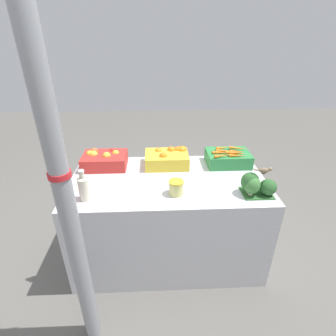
{
  "coord_description": "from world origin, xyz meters",
  "views": [
    {
      "loc": [
        -0.09,
        -1.86,
        1.9
      ],
      "look_at": [
        0.0,
        0.0,
        0.91
      ],
      "focal_mm": 28.0,
      "sensor_mm": 36.0,
      "label": 1
    }
  ],
  "objects_px": {
    "orange_crate": "(168,158)",
    "juice_bottle_ruby": "(66,186)",
    "broccoli_pile": "(256,185)",
    "juice_bottle_cloudy": "(84,187)",
    "carrot_crate": "(228,158)",
    "sparrow_bird": "(265,170)",
    "support_pole": "(64,194)",
    "apple_crate": "(104,160)",
    "pickle_jar": "(176,188)"
  },
  "relations": [
    {
      "from": "support_pole",
      "to": "orange_crate",
      "type": "relative_size",
      "value": 6.14
    },
    {
      "from": "carrot_crate",
      "to": "juice_bottle_cloudy",
      "type": "distance_m",
      "value": 1.27
    },
    {
      "from": "apple_crate",
      "to": "juice_bottle_ruby",
      "type": "relative_size",
      "value": 1.36
    },
    {
      "from": "orange_crate",
      "to": "carrot_crate",
      "type": "bearing_deg",
      "value": -1.2
    },
    {
      "from": "apple_crate",
      "to": "pickle_jar",
      "type": "bearing_deg",
      "value": -38.31
    },
    {
      "from": "carrot_crate",
      "to": "pickle_jar",
      "type": "bearing_deg",
      "value": -137.1
    },
    {
      "from": "orange_crate",
      "to": "pickle_jar",
      "type": "distance_m",
      "value": 0.48
    },
    {
      "from": "support_pole",
      "to": "pickle_jar",
      "type": "height_order",
      "value": "support_pole"
    },
    {
      "from": "pickle_jar",
      "to": "orange_crate",
      "type": "bearing_deg",
      "value": 94.44
    },
    {
      "from": "sparrow_bird",
      "to": "juice_bottle_ruby",
      "type": "bearing_deg",
      "value": -174.35
    },
    {
      "from": "support_pole",
      "to": "juice_bottle_ruby",
      "type": "relative_size",
      "value": 8.34
    },
    {
      "from": "apple_crate",
      "to": "juice_bottle_cloudy",
      "type": "bearing_deg",
      "value": -95.63
    },
    {
      "from": "apple_crate",
      "to": "broccoli_pile",
      "type": "distance_m",
      "value": 1.29
    },
    {
      "from": "apple_crate",
      "to": "juice_bottle_cloudy",
      "type": "height_order",
      "value": "juice_bottle_cloudy"
    },
    {
      "from": "support_pole",
      "to": "juice_bottle_ruby",
      "type": "bearing_deg",
      "value": 109.84
    },
    {
      "from": "broccoli_pile",
      "to": "pickle_jar",
      "type": "xyz_separation_m",
      "value": [
        -0.58,
        0.04,
        -0.03
      ]
    },
    {
      "from": "juice_bottle_ruby",
      "to": "sparrow_bird",
      "type": "distance_m",
      "value": 1.4
    },
    {
      "from": "juice_bottle_cloudy",
      "to": "sparrow_bird",
      "type": "xyz_separation_m",
      "value": [
        1.28,
        0.0,
        0.1
      ]
    },
    {
      "from": "carrot_crate",
      "to": "juice_bottle_cloudy",
      "type": "xyz_separation_m",
      "value": [
        -1.16,
        -0.51,
        0.04
      ]
    },
    {
      "from": "support_pole",
      "to": "sparrow_bird",
      "type": "relative_size",
      "value": 17.16
    },
    {
      "from": "pickle_jar",
      "to": "broccoli_pile",
      "type": "bearing_deg",
      "value": -3.58
    },
    {
      "from": "support_pole",
      "to": "juice_bottle_cloudy",
      "type": "bearing_deg",
      "value": 96.0
    },
    {
      "from": "orange_crate",
      "to": "juice_bottle_ruby",
      "type": "xyz_separation_m",
      "value": [
        -0.74,
        -0.52,
        0.05
      ]
    },
    {
      "from": "carrot_crate",
      "to": "apple_crate",
      "type": "bearing_deg",
      "value": 179.54
    },
    {
      "from": "carrot_crate",
      "to": "pickle_jar",
      "type": "xyz_separation_m",
      "value": [
        -0.5,
        -0.47,
        -0.01
      ]
    },
    {
      "from": "juice_bottle_ruby",
      "to": "pickle_jar",
      "type": "relative_size",
      "value": 2.5
    },
    {
      "from": "support_pole",
      "to": "apple_crate",
      "type": "relative_size",
      "value": 6.14
    },
    {
      "from": "juice_bottle_cloudy",
      "to": "sparrow_bird",
      "type": "height_order",
      "value": "juice_bottle_cloudy"
    },
    {
      "from": "orange_crate",
      "to": "juice_bottle_ruby",
      "type": "relative_size",
      "value": 1.36
    },
    {
      "from": "pickle_jar",
      "to": "sparrow_bird",
      "type": "bearing_deg",
      "value": -3.15
    },
    {
      "from": "carrot_crate",
      "to": "pickle_jar",
      "type": "height_order",
      "value": "carrot_crate"
    },
    {
      "from": "orange_crate",
      "to": "carrot_crate",
      "type": "relative_size",
      "value": 1.0
    },
    {
      "from": "orange_crate",
      "to": "carrot_crate",
      "type": "height_order",
      "value": "carrot_crate"
    },
    {
      "from": "juice_bottle_ruby",
      "to": "juice_bottle_cloudy",
      "type": "height_order",
      "value": "juice_bottle_ruby"
    },
    {
      "from": "support_pole",
      "to": "juice_bottle_cloudy",
      "type": "xyz_separation_m",
      "value": [
        -0.05,
        0.47,
        -0.25
      ]
    },
    {
      "from": "carrot_crate",
      "to": "orange_crate",
      "type": "bearing_deg",
      "value": 178.8
    },
    {
      "from": "juice_bottle_cloudy",
      "to": "juice_bottle_ruby",
      "type": "bearing_deg",
      "value": -180.0
    },
    {
      "from": "apple_crate",
      "to": "carrot_crate",
      "type": "height_order",
      "value": "carrot_crate"
    },
    {
      "from": "orange_crate",
      "to": "broccoli_pile",
      "type": "xyz_separation_m",
      "value": [
        0.62,
        -0.52,
        0.02
      ]
    },
    {
      "from": "broccoli_pile",
      "to": "carrot_crate",
      "type": "bearing_deg",
      "value": 98.46
    },
    {
      "from": "broccoli_pile",
      "to": "juice_bottle_cloudy",
      "type": "xyz_separation_m",
      "value": [
        -1.23,
        -0.0,
        0.01
      ]
    },
    {
      "from": "carrot_crate",
      "to": "support_pole",
      "type": "bearing_deg",
      "value": -138.61
    },
    {
      "from": "juice_bottle_ruby",
      "to": "apple_crate",
      "type": "bearing_deg",
      "value": 71.65
    },
    {
      "from": "juice_bottle_ruby",
      "to": "pickle_jar",
      "type": "distance_m",
      "value": 0.78
    },
    {
      "from": "juice_bottle_cloudy",
      "to": "sparrow_bird",
      "type": "distance_m",
      "value": 1.28
    },
    {
      "from": "broccoli_pile",
      "to": "juice_bottle_ruby",
      "type": "relative_size",
      "value": 0.92
    },
    {
      "from": "carrot_crate",
      "to": "sparrow_bird",
      "type": "bearing_deg",
      "value": -76.52
    },
    {
      "from": "broccoli_pile",
      "to": "sparrow_bird",
      "type": "bearing_deg",
      "value": 2.3
    },
    {
      "from": "carrot_crate",
      "to": "sparrow_bird",
      "type": "xyz_separation_m",
      "value": [
        0.12,
        -0.5,
        0.14
      ]
    },
    {
      "from": "carrot_crate",
      "to": "juice_bottle_ruby",
      "type": "height_order",
      "value": "juice_bottle_ruby"
    }
  ]
}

